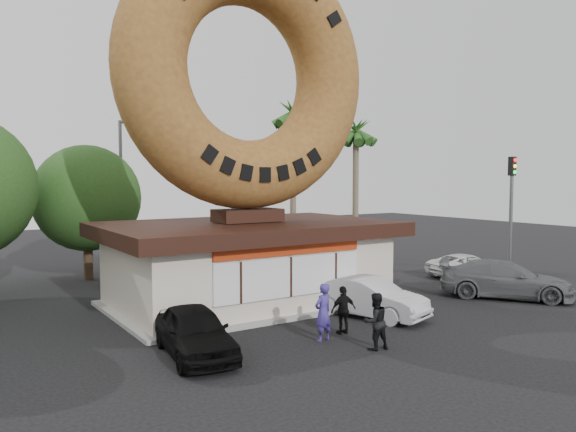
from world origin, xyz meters
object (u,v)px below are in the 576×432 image
(donut_shop, at_px, (248,260))
(car_silver, at_px, (369,298))
(person_left, at_px, (323,312))
(person_right, at_px, (343,310))
(giant_donut, at_px, (247,74))
(person_center, at_px, (375,321))
(car_white, at_px, (467,265))
(car_black, at_px, (195,331))
(car_grey, at_px, (506,279))
(traffic_signal, at_px, (511,201))
(street_lamp, at_px, (124,188))

(donut_shop, relative_size, car_silver, 2.61)
(person_left, height_order, person_right, person_left)
(giant_donut, xyz_separation_m, person_center, (0.22, -7.25, -8.24))
(person_left, bearing_deg, donut_shop, -105.82)
(person_center, height_order, car_white, person_center)
(car_black, relative_size, car_grey, 0.78)
(donut_shop, xyz_separation_m, giant_donut, (0.00, 0.02, 7.31))
(traffic_signal, xyz_separation_m, person_right, (-13.52, -3.44, -3.09))
(person_right, bearing_deg, car_white, -152.09)
(giant_donut, distance_m, car_white, 14.93)
(person_right, relative_size, car_silver, 0.36)
(donut_shop, distance_m, street_lamp, 10.54)
(street_lamp, height_order, car_grey, street_lamp)
(car_black, bearing_deg, car_silver, 13.65)
(traffic_signal, relative_size, person_left, 3.36)
(person_left, bearing_deg, car_black, -22.39)
(street_lamp, xyz_separation_m, person_center, (2.08, -17.25, -3.64))
(donut_shop, height_order, car_white, donut_shop)
(donut_shop, relative_size, street_lamp, 1.40)
(person_left, relative_size, person_right, 1.16)
(traffic_signal, height_order, person_left, traffic_signal)
(person_center, distance_m, car_white, 13.65)
(donut_shop, distance_m, person_center, 7.30)
(car_black, distance_m, car_grey, 14.05)
(person_left, height_order, car_grey, person_left)
(giant_donut, relative_size, person_left, 5.84)
(donut_shop, height_order, person_left, donut_shop)
(person_right, xyz_separation_m, car_silver, (2.17, 1.19, -0.07))
(giant_donut, relative_size, car_silver, 2.46)
(car_white, bearing_deg, giant_donut, 94.09)
(person_center, relative_size, car_grey, 0.32)
(giant_donut, distance_m, car_grey, 13.62)
(giant_donut, relative_size, car_black, 2.55)
(donut_shop, xyz_separation_m, person_center, (0.22, -7.23, -0.93))
(person_right, height_order, car_black, person_right)
(donut_shop, relative_size, car_black, 2.70)
(giant_donut, relative_size, car_grey, 1.99)
(traffic_signal, relative_size, car_black, 1.46)
(giant_donut, bearing_deg, car_grey, -27.17)
(donut_shop, xyz_separation_m, car_silver, (2.65, -4.24, -1.06))
(car_black, xyz_separation_m, car_silver, (7.10, 0.66, 0.00))
(person_right, bearing_deg, donut_shop, -78.66)
(car_white, bearing_deg, person_center, 126.03)
(donut_shop, bearing_deg, person_right, -84.96)
(donut_shop, relative_size, person_left, 6.19)
(traffic_signal, bearing_deg, person_center, -159.18)
(person_center, bearing_deg, street_lamp, -76.11)
(person_center, bearing_deg, person_right, -91.11)
(person_left, relative_size, car_silver, 0.42)
(car_grey, relative_size, car_white, 1.27)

